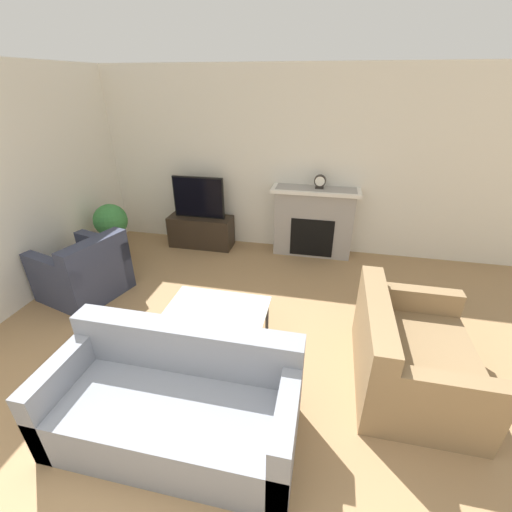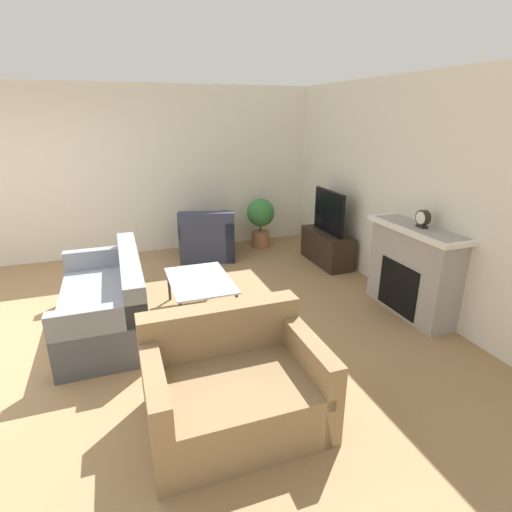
% 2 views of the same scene
% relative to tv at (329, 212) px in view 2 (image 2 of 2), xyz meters
% --- Properties ---
extents(ground_plane, '(20.00, 20.00, 0.00)m').
position_rel_tv_xyz_m(ground_plane, '(1.00, -4.21, -0.83)').
color(ground_plane, '#9E7A51').
extents(wall_back, '(8.08, 0.06, 2.70)m').
position_rel_tv_xyz_m(wall_back, '(1.00, 0.31, 0.52)').
color(wall_back, silver).
rests_on(wall_back, ground_plane).
extents(wall_left, '(0.06, 7.49, 2.70)m').
position_rel_tv_xyz_m(wall_left, '(-1.57, -1.96, 0.52)').
color(wall_left, silver).
rests_on(wall_left, ground_plane).
extents(fireplace, '(1.30, 0.41, 1.06)m').
position_rel_tv_xyz_m(fireplace, '(1.81, 0.10, -0.28)').
color(fireplace, '#9E9993').
rests_on(fireplace, ground_plane).
extents(tv_stand, '(1.03, 0.40, 0.51)m').
position_rel_tv_xyz_m(tv_stand, '(0.00, 0.00, -0.58)').
color(tv_stand, '#2D2319').
rests_on(tv_stand, ground_plane).
extents(tv, '(0.82, 0.06, 0.65)m').
position_rel_tv_xyz_m(tv, '(0.00, 0.00, 0.00)').
color(tv, black).
rests_on(tv, tv_stand).
extents(couch_sectional, '(1.84, 0.85, 0.82)m').
position_rel_tv_xyz_m(couch_sectional, '(1.01, -3.27, -0.54)').
color(couch_sectional, gray).
rests_on(couch_sectional, ground_plane).
extents(couch_loveseat, '(0.96, 1.30, 0.82)m').
position_rel_tv_xyz_m(couch_loveseat, '(2.83, -2.38, -0.54)').
color(couch_loveseat, '#8C704C').
rests_on(couch_loveseat, ground_plane).
extents(armchair_by_window, '(1.05, 1.06, 0.82)m').
position_rel_tv_xyz_m(armchair_by_window, '(-0.93, -1.70, -0.53)').
color(armchair_by_window, '#33384C').
rests_on(armchair_by_window, ground_plane).
extents(coffee_table, '(1.02, 0.69, 0.42)m').
position_rel_tv_xyz_m(coffee_table, '(1.00, -2.24, -0.45)').
color(coffee_table, '#333338').
rests_on(coffee_table, ground_plane).
extents(potted_plant, '(0.49, 0.49, 0.86)m').
position_rel_tv_xyz_m(potted_plant, '(-1.14, -0.69, -0.31)').
color(potted_plant, '#AD704C').
rests_on(potted_plant, ground_plane).
extents(mantel_clock, '(0.17, 0.07, 0.20)m').
position_rel_tv_xyz_m(mantel_clock, '(1.86, 0.11, 0.33)').
color(mantel_clock, '#28231E').
rests_on(mantel_clock, fireplace).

